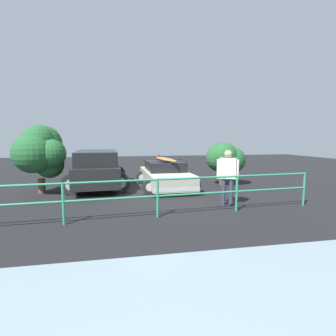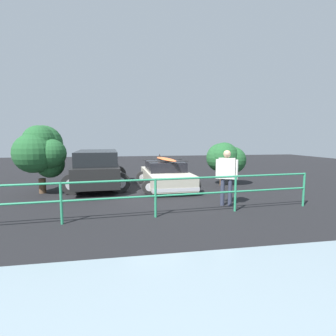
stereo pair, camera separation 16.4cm
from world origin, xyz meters
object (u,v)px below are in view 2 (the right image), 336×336
object	(u,v)px
suv_car	(98,168)
bush_near_right	(42,150)
person_bystander	(227,173)
sedan_car	(166,175)
bush_near_left	(225,158)

from	to	relation	value
suv_car	bush_near_right	bearing A→B (deg)	23.20
bush_near_right	person_bystander	bearing A→B (deg)	153.85
sedan_car	suv_car	world-z (taller)	suv_car
suv_car	bush_near_right	size ratio (longest dim) A/B	1.69
bush_near_left	bush_near_right	bearing A→B (deg)	2.75
bush_near_left	bush_near_right	distance (m)	7.93
person_bystander	bush_near_left	xyz separation A→B (m)	(-1.41, -3.57, 0.20)
sedan_car	bush_near_left	bearing A→B (deg)	179.41
suv_car	bush_near_left	xyz separation A→B (m)	(-5.84, 0.50, 0.42)
sedan_car	person_bystander	bearing A→B (deg)	111.45
sedan_car	person_bystander	size ratio (longest dim) A/B	2.33
bush_near_right	sedan_car	bearing A→B (deg)	-175.40
sedan_car	bush_near_left	world-z (taller)	bush_near_left
suv_car	bush_near_right	world-z (taller)	bush_near_right
suv_car	bush_near_right	distance (m)	2.41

